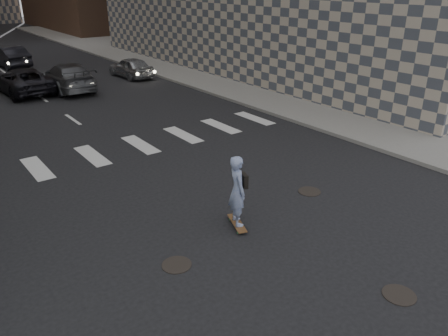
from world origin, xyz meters
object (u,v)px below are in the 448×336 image
object	(u,v)px
traffic_car_c	(23,81)
traffic_car_d	(131,67)
skateboarder	(238,191)
traffic_car_e	(10,57)
traffic_car_b	(68,77)

from	to	relation	value
traffic_car_c	traffic_car_d	xyz separation A→B (m)	(6.95, 0.35, -0.05)
skateboarder	traffic_car_c	xyz separation A→B (m)	(-0.66, 19.13, -0.34)
traffic_car_d	traffic_car_e	bearing A→B (deg)	-61.66
traffic_car_d	skateboarder	bearing A→B (deg)	68.20
traffic_car_b	traffic_car_c	world-z (taller)	traffic_car_b
traffic_car_d	traffic_car_e	distance (m)	10.48
traffic_car_c	traffic_car_e	distance (m)	9.32
traffic_car_c	skateboarder	bearing A→B (deg)	88.39
skateboarder	traffic_car_e	distance (m)	28.36
skateboarder	traffic_car_e	xyz separation A→B (m)	(0.70, 28.35, -0.29)
traffic_car_e	traffic_car_b	bearing A→B (deg)	89.78
skateboarder	traffic_car_e	world-z (taller)	skateboarder
traffic_car_d	traffic_car_e	xyz separation A→B (m)	(-5.59, 8.87, 0.09)
traffic_car_b	traffic_car_e	bearing A→B (deg)	-80.80
skateboarder	traffic_car_b	bearing A→B (deg)	104.93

